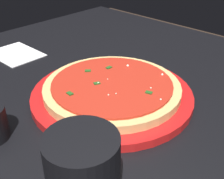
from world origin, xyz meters
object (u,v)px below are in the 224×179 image
Objects in this scene: serving_plate at (112,95)px; cup_tall_drink at (83,173)px; pizza at (112,87)px; napkin_folded_right at (16,54)px.

serving_plate is 0.25m from cup_tall_drink.
cup_tall_drink is (-0.14, 0.20, 0.04)m from serving_plate.
pizza is at bearing -54.30° from cup_tall_drink.
serving_plate is at bearing -177.07° from napkin_folded_right.
napkin_folded_right is at bearing 2.93° from serving_plate.
serving_plate is at bearing 127.02° from pizza.
pizza is 0.33m from napkin_folded_right.
napkin_folded_right is (0.33, 0.02, -0.01)m from serving_plate.
cup_tall_drink is at bearing 125.70° from serving_plate.
napkin_folded_right is at bearing 2.94° from pizza.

